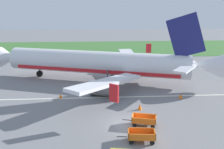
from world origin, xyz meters
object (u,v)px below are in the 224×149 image
baggage_cart_second_in_row (144,120)px  traffic_cone_by_carts (60,96)px  baggage_cart_nearest (141,136)px  airplane (102,63)px  traffic_cone_mid_apron (140,107)px  traffic_cone_near_plane (181,96)px

baggage_cart_second_in_row → traffic_cone_by_carts: (-9.80, 8.97, -0.30)m
baggage_cart_nearest → traffic_cone_by_carts: baggage_cart_nearest is taller
airplane → traffic_cone_mid_apron: bearing=-71.4°
traffic_cone_by_carts → traffic_cone_mid_apron: bearing=-25.3°
traffic_cone_by_carts → baggage_cart_nearest: bearing=-53.9°
airplane → baggage_cart_second_in_row: bearing=-76.9°
traffic_cone_by_carts → traffic_cone_near_plane: bearing=-4.1°
baggage_cart_nearest → traffic_cone_by_carts: (-8.94, 12.28, -0.30)m
baggage_cart_nearest → traffic_cone_near_plane: bearing=56.5°
traffic_cone_near_plane → traffic_cone_mid_apron: size_ratio=0.90×
baggage_cart_second_in_row → traffic_cone_mid_apron: size_ratio=5.04×
airplane → traffic_cone_by_carts: airplane is taller
baggage_cart_nearest → baggage_cart_second_in_row: bearing=75.5°
traffic_cone_mid_apron → traffic_cone_by_carts: (-10.09, 4.76, -0.06)m
traffic_cone_near_plane → traffic_cone_mid_apron: 7.16m
traffic_cone_near_plane → airplane: bearing=139.8°
baggage_cart_second_in_row → traffic_cone_mid_apron: (0.29, 4.21, -0.24)m
baggage_cart_second_in_row → traffic_cone_by_carts: size_ratio=6.05×
airplane → baggage_cart_second_in_row: airplane is taller
traffic_cone_mid_apron → traffic_cone_by_carts: bearing=154.7°
baggage_cart_nearest → traffic_cone_near_plane: baggage_cart_nearest is taller
airplane → traffic_cone_near_plane: 13.83m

